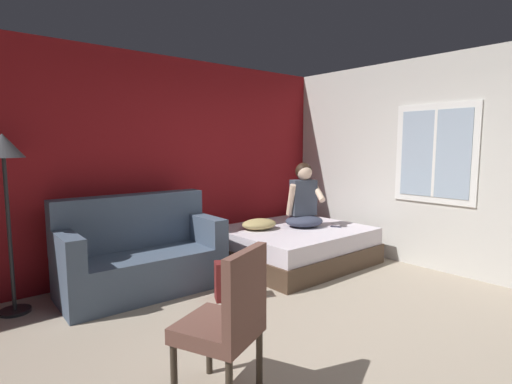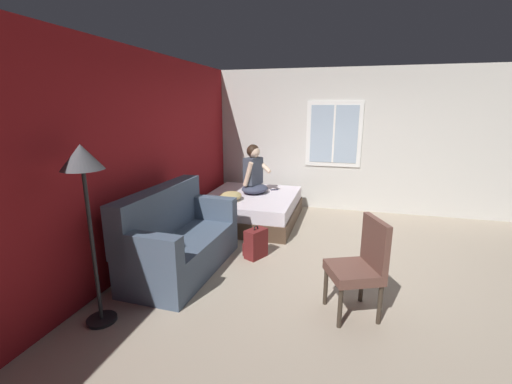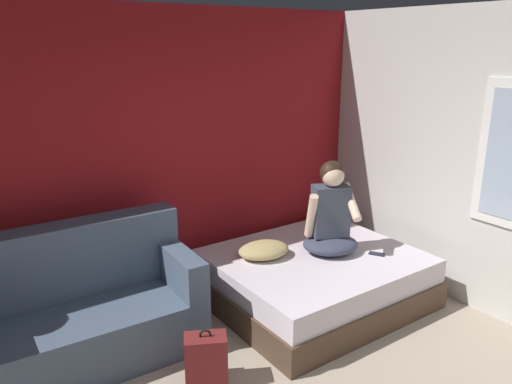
{
  "view_description": "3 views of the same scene",
  "coord_description": "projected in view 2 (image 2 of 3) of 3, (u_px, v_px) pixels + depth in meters",
  "views": [
    {
      "loc": [
        -2.37,
        -1.97,
        1.6
      ],
      "look_at": [
        0.5,
        1.42,
        1.07
      ],
      "focal_mm": 28.0,
      "sensor_mm": 36.0,
      "label": 1
    },
    {
      "loc": [
        -4.17,
        0.13,
        2.01
      ],
      "look_at": [
        0.37,
        1.35,
        0.82
      ],
      "focal_mm": 24.0,
      "sensor_mm": 36.0,
      "label": 2
    },
    {
      "loc": [
        -1.46,
        -1.46,
        2.38
      ],
      "look_at": [
        0.87,
        1.87,
        1.16
      ],
      "focal_mm": 35.0,
      "sensor_mm": 36.0,
      "label": 3
    }
  ],
  "objects": [
    {
      "name": "backpack",
      "position": [
        255.0,
        244.0,
        4.64
      ],
      "size": [
        0.35,
        0.33,
        0.46
      ],
      "color": "maroon",
      "rests_on": "ground"
    },
    {
      "name": "person_seated",
      "position": [
        254.0,
        174.0,
        6.1
      ],
      "size": [
        0.65,
        0.61,
        0.88
      ],
      "color": "#383D51",
      "rests_on": "bed"
    },
    {
      "name": "floor_lamp",
      "position": [
        84.0,
        176.0,
        2.94
      ],
      "size": [
        0.36,
        0.36,
        1.7
      ],
      "color": "black",
      "rests_on": "ground"
    },
    {
      "name": "bed",
      "position": [
        251.0,
        208.0,
        6.11
      ],
      "size": [
        1.85,
        1.59,
        0.48
      ],
      "color": "#4C3828",
      "rests_on": "ground"
    },
    {
      "name": "wall_back_accent",
      "position": [
        152.0,
        155.0,
        4.73
      ],
      "size": [
        10.17,
        0.16,
        2.7
      ],
      "primitive_type": "cube",
      "color": "maroon",
      "rests_on": "ground"
    },
    {
      "name": "cell_phone",
      "position": [
        274.0,
        190.0,
        6.41
      ],
      "size": [
        0.13,
        0.16,
        0.01
      ],
      "primitive_type": "cube",
      "rotation": [
        0.0,
        0.0,
        0.54
      ],
      "color": "black",
      "rests_on": "bed"
    },
    {
      "name": "throw_pillow",
      "position": [
        230.0,
        196.0,
        5.69
      ],
      "size": [
        0.54,
        0.44,
        0.14
      ],
      "primitive_type": "ellipsoid",
      "rotation": [
        0.0,
        0.0,
        -0.18
      ],
      "color": "tan",
      "rests_on": "bed"
    },
    {
      "name": "ground_plane",
      "position": [
        350.0,
        268.0,
        4.37
      ],
      "size": [
        40.0,
        40.0,
        0.0
      ],
      "primitive_type": "plane",
      "color": "tan"
    },
    {
      "name": "wall_side_with_window",
      "position": [
        355.0,
        141.0,
        6.53
      ],
      "size": [
        0.19,
        6.72,
        2.7
      ],
      "color": "silver",
      "rests_on": "ground"
    },
    {
      "name": "couch",
      "position": [
        177.0,
        240.0,
        4.25
      ],
      "size": [
        1.73,
        0.89,
        1.04
      ],
      "color": "#47566B",
      "rests_on": "ground"
    },
    {
      "name": "side_chair",
      "position": [
        361.0,
        264.0,
        3.3
      ],
      "size": [
        0.6,
        0.6,
        0.98
      ],
      "color": "#382D23",
      "rests_on": "ground"
    }
  ]
}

